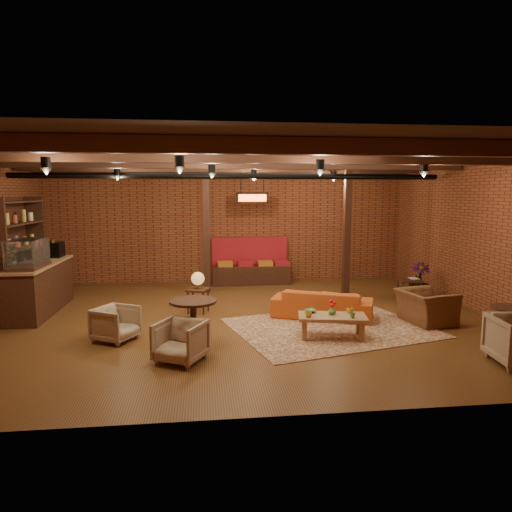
{
  "coord_description": "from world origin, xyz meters",
  "views": [
    {
      "loc": [
        -0.67,
        -8.75,
        2.48
      ],
      "look_at": [
        0.36,
        0.2,
        1.23
      ],
      "focal_mm": 32.0,
      "sensor_mm": 36.0,
      "label": 1
    }
  ],
  "objects": [
    {
      "name": "floor",
      "position": [
        0.0,
        0.0,
        0.0
      ],
      "size": [
        10.0,
        10.0,
        0.0
      ],
      "primitive_type": "plane",
      "color": "#412510",
      "rests_on": "ground"
    },
    {
      "name": "ceiling",
      "position": [
        0.0,
        0.0,
        3.2
      ],
      "size": [
        10.0,
        8.0,
        0.02
      ],
      "primitive_type": "cube",
      "color": "black",
      "rests_on": "wall_back"
    },
    {
      "name": "wall_back",
      "position": [
        0.0,
        4.0,
        1.6
      ],
      "size": [
        10.0,
        0.02,
        3.2
      ],
      "primitive_type": "cube",
      "color": "brown",
      "rests_on": "ground"
    },
    {
      "name": "wall_front",
      "position": [
        0.0,
        -4.0,
        1.6
      ],
      "size": [
        10.0,
        0.02,
        3.2
      ],
      "primitive_type": "cube",
      "color": "brown",
      "rests_on": "ground"
    },
    {
      "name": "wall_right",
      "position": [
        5.0,
        0.0,
        1.6
      ],
      "size": [
        0.02,
        8.0,
        3.2
      ],
      "primitive_type": "cube",
      "color": "brown",
      "rests_on": "ground"
    },
    {
      "name": "ceiling_beams",
      "position": [
        0.0,
        0.0,
        3.08
      ],
      "size": [
        9.8,
        6.4,
        0.22
      ],
      "primitive_type": null,
      "color": "black",
      "rests_on": "ceiling"
    },
    {
      "name": "ceiling_pipe",
      "position": [
        0.0,
        1.6,
        2.85
      ],
      "size": [
        9.6,
        0.12,
        0.12
      ],
      "primitive_type": "cylinder",
      "rotation": [
        0.0,
        1.57,
        0.0
      ],
      "color": "black",
      "rests_on": "ceiling"
    },
    {
      "name": "post_left",
      "position": [
        -0.6,
        2.6,
        1.6
      ],
      "size": [
        0.16,
        0.16,
        3.2
      ],
      "primitive_type": "cube",
      "color": "black",
      "rests_on": "ground"
    },
    {
      "name": "post_right",
      "position": [
        2.8,
        2.0,
        1.6
      ],
      "size": [
        0.16,
        0.16,
        3.2
      ],
      "primitive_type": "cube",
      "color": "black",
      "rests_on": "ground"
    },
    {
      "name": "service_counter",
      "position": [
        -4.1,
        1.0,
        0.8
      ],
      "size": [
        0.8,
        2.5,
        1.6
      ],
      "primitive_type": null,
      "color": "black",
      "rests_on": "ground"
    },
    {
      "name": "plant_counter",
      "position": [
        -4.0,
        1.2,
        1.22
      ],
      "size": [
        0.35,
        0.39,
        0.3
      ],
      "primitive_type": "imported",
      "color": "#337F33",
      "rests_on": "service_counter"
    },
    {
      "name": "shelving_hutch",
      "position": [
        -4.5,
        1.1,
        1.2
      ],
      "size": [
        0.52,
        2.0,
        2.4
      ],
      "primitive_type": null,
      "color": "black",
      "rests_on": "ground"
    },
    {
      "name": "banquette",
      "position": [
        0.6,
        3.55,
        0.5
      ],
      "size": [
        2.1,
        0.7,
        1.0
      ],
      "primitive_type": null,
      "color": "maroon",
      "rests_on": "ground"
    },
    {
      "name": "service_sign",
      "position": [
        0.6,
        3.1,
        2.35
      ],
      "size": [
        0.86,
        0.06,
        0.3
      ],
      "primitive_type": "cube",
      "color": "#FF5D19",
      "rests_on": "ceiling"
    },
    {
      "name": "ceiling_spotlights",
      "position": [
        0.0,
        0.0,
        2.86
      ],
      "size": [
        6.4,
        4.4,
        0.28
      ],
      "primitive_type": null,
      "color": "black",
      "rests_on": "ceiling"
    },
    {
      "name": "rug",
      "position": [
        1.64,
        -0.79,
        0.01
      ],
      "size": [
        4.02,
        3.45,
        0.01
      ],
      "primitive_type": "cube",
      "rotation": [
        0.0,
        0.0,
        0.26
      ],
      "color": "maroon",
      "rests_on": "floor"
    },
    {
      "name": "sofa",
      "position": [
        1.66,
        -0.08,
        0.29
      ],
      "size": [
        2.11,
        1.46,
        0.57
      ],
      "primitive_type": "imported",
      "rotation": [
        0.0,
        0.0,
        2.75
      ],
      "color": "#B64A19",
      "rests_on": "floor"
    },
    {
      "name": "coffee_table",
      "position": [
        1.5,
        -1.33,
        0.35
      ],
      "size": [
        1.24,
        0.77,
        0.65
      ],
      "rotation": [
        0.0,
        0.0,
        -0.18
      ],
      "color": "olive",
      "rests_on": "floor"
    },
    {
      "name": "side_table_lamp",
      "position": [
        -0.8,
        0.61,
        0.65
      ],
      "size": [
        0.51,
        0.51,
        0.86
      ],
      "rotation": [
        0.0,
        0.0,
        -0.31
      ],
      "color": "black",
      "rests_on": "floor"
    },
    {
      "name": "round_table_left",
      "position": [
        -0.86,
        -1.58,
        0.53
      ],
      "size": [
        0.76,
        0.76,
        0.79
      ],
      "color": "black",
      "rests_on": "floor"
    },
    {
      "name": "armchair_a",
      "position": [
        -2.17,
        -1.06,
        0.32
      ],
      "size": [
        0.82,
        0.83,
        0.64
      ],
      "primitive_type": "imported",
      "rotation": [
        0.0,
        0.0,
        1.06
      ],
      "color": "beige",
      "rests_on": "floor"
    },
    {
      "name": "armchair_b",
      "position": [
        -1.04,
        -2.16,
        0.34
      ],
      "size": [
        0.86,
        0.84,
        0.67
      ],
      "primitive_type": "imported",
      "rotation": [
        0.0,
        0.0,
        -0.48
      ],
      "color": "beige",
      "rests_on": "floor"
    },
    {
      "name": "armchair_right",
      "position": [
        3.53,
        -0.67,
        0.42
      ],
      "size": [
        0.8,
        1.07,
        0.85
      ],
      "primitive_type": "imported",
      "rotation": [
        0.0,
        0.0,
        1.76
      ],
      "color": "brown",
      "rests_on": "floor"
    },
    {
      "name": "side_table_book",
      "position": [
        3.93,
        0.9,
        0.51
      ],
      "size": [
        0.55,
        0.55,
        0.58
      ],
      "rotation": [
        0.0,
        0.0,
        -0.13
      ],
      "color": "black",
      "rests_on": "floor"
    },
    {
      "name": "round_table_right",
      "position": [
        4.16,
        -2.19,
        0.45
      ],
      "size": [
        0.58,
        0.58,
        0.68
      ],
      "color": "black",
      "rests_on": "floor"
    },
    {
      "name": "plant_tall",
      "position": [
        4.4,
        1.37,
        1.26
      ],
      "size": [
        1.74,
        1.74,
        2.53
      ],
      "primitive_type": "imported",
      "rotation": [
        0.0,
        0.0,
        -0.27
      ],
      "color": "#4C7F4C",
      "rests_on": "floor"
    }
  ]
}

